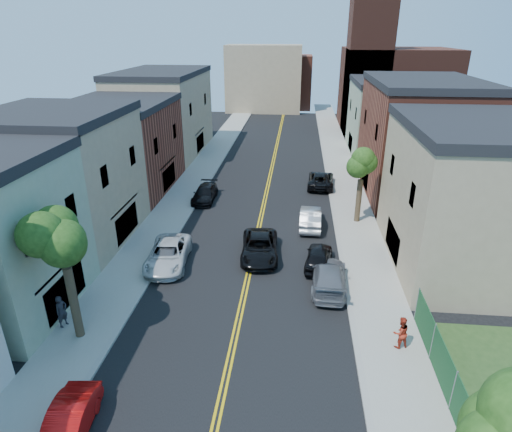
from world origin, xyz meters
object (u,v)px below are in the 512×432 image
(red_sedan, at_px, (68,425))
(pedestrian_left, at_px, (62,311))
(grey_car_right, at_px, (329,277))
(pedestrian_right, at_px, (401,332))
(white_pickup, at_px, (168,254))
(silver_car_right, at_px, (310,218))
(black_car_right, at_px, (319,257))
(black_car_left, at_px, (205,194))
(black_suv_lane, at_px, (260,247))
(grey_car_left, at_px, (168,255))
(dark_car_right_far, at_px, (321,180))

(red_sedan, bearing_deg, pedestrian_left, 113.21)
(grey_car_right, bearing_deg, pedestrian_right, 123.67)
(white_pickup, xyz_separation_m, silver_car_right, (9.58, 7.03, 0.01))
(black_car_right, xyz_separation_m, pedestrian_right, (3.66, -7.80, 0.30))
(black_car_left, bearing_deg, black_suv_lane, -59.62)
(grey_car_left, xyz_separation_m, black_car_left, (0.00, 11.93, -0.04))
(black_car_right, bearing_deg, silver_car_right, -78.46)
(grey_car_left, bearing_deg, white_pickup, 88.72)
(black_car_right, relative_size, dark_car_right_far, 0.78)
(silver_car_right, height_order, pedestrian_right, pedestrian_right)
(dark_car_right_far, xyz_separation_m, black_suv_lane, (-4.79, -15.12, 0.00))
(silver_car_right, bearing_deg, grey_car_right, 98.07)
(red_sedan, relative_size, black_suv_lane, 0.76)
(black_car_right, bearing_deg, dark_car_right_far, -85.29)
(dark_car_right_far, xyz_separation_m, pedestrian_right, (2.91, -23.84, 0.26))
(grey_car_left, relative_size, dark_car_right_far, 0.79)
(black_suv_lane, bearing_deg, dark_car_right_far, 68.55)
(black_car_left, height_order, grey_car_right, grey_car_right)
(black_suv_lane, bearing_deg, red_sedan, -115.45)
(pedestrian_left, distance_m, pedestrian_right, 17.30)
(grey_car_right, relative_size, black_suv_lane, 0.97)
(black_car_right, bearing_deg, pedestrian_right, 122.57)
(pedestrian_left, bearing_deg, black_car_right, -38.74)
(grey_car_right, xyz_separation_m, black_car_right, (-0.52, 2.52, -0.05))
(red_sedan, bearing_deg, pedestrian_right, 19.04)
(grey_car_left, height_order, dark_car_right_far, dark_car_right_far)
(pedestrian_right, bearing_deg, grey_car_right, -78.56)
(grey_car_left, height_order, silver_car_right, silver_car_right)
(black_car_left, bearing_deg, grey_car_left, -90.07)
(grey_car_right, bearing_deg, white_pickup, -6.64)
(red_sedan, xyz_separation_m, pedestrian_left, (-3.60, 6.40, 0.37))
(grey_car_left, bearing_deg, black_car_left, 88.72)
(pedestrian_right, bearing_deg, black_car_left, -73.41)
(grey_car_right, xyz_separation_m, dark_car_right_far, (0.23, 18.56, -0.01))
(grey_car_left, xyz_separation_m, pedestrian_right, (13.70, -7.00, 0.29))
(grey_car_right, distance_m, black_suv_lane, 5.71)
(silver_car_right, bearing_deg, white_pickup, 38.00)
(black_car_left, bearing_deg, black_car_right, -48.03)
(black_car_left, xyz_separation_m, black_suv_lane, (6.00, -10.21, 0.07))
(white_pickup, distance_m, black_car_right, 10.06)
(black_car_left, xyz_separation_m, black_car_right, (10.03, -11.13, 0.03))
(dark_car_right_far, bearing_deg, black_suv_lane, 76.02)
(black_car_left, bearing_deg, grey_car_right, -52.35)
(grey_car_right, height_order, black_car_right, grey_car_right)
(black_car_left, xyz_separation_m, silver_car_right, (9.58, -4.84, 0.10))
(red_sedan, relative_size, black_car_left, 0.88)
(red_sedan, bearing_deg, black_car_left, 83.86)
(white_pickup, bearing_deg, grey_car_right, -14.72)
(red_sedan, distance_m, silver_car_right, 22.65)
(black_car_right, distance_m, dark_car_right_far, 16.06)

